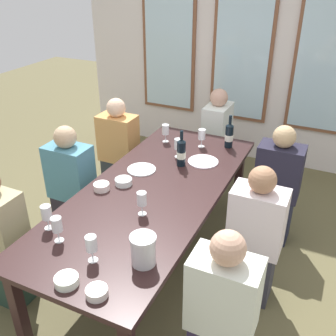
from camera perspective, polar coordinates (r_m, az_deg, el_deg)
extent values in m
plane|color=brown|center=(3.44, -2.02, -13.70)|extent=(12.00, 12.00, 0.00)
cube|color=silver|center=(4.85, 11.11, 17.77)|extent=(4.19, 0.06, 2.90)
cube|color=brown|center=(5.13, 0.13, 18.81)|extent=(0.72, 0.03, 1.88)
cube|color=silver|center=(5.12, 0.05, 18.79)|extent=(0.64, 0.01, 1.80)
cube|color=brown|center=(4.81, 10.96, 17.69)|extent=(0.72, 0.03, 1.88)
cube|color=silver|center=(4.80, 10.90, 17.67)|extent=(0.64, 0.01, 1.80)
cube|color=brown|center=(4.67, 22.67, 15.79)|extent=(0.72, 0.03, 1.88)
cube|color=silver|center=(4.65, 22.65, 15.76)|extent=(0.64, 0.01, 1.80)
cube|color=#2F1B1B|center=(3.00, -2.25, -3.45)|extent=(0.99, 2.38, 0.04)
cube|color=#2F1B1B|center=(2.77, -21.10, -18.86)|extent=(0.07, 0.07, 0.70)
cube|color=#2F1B1B|center=(4.19, -0.18, 0.62)|extent=(0.07, 0.07, 0.70)
cube|color=#2F1B1B|center=(3.96, 10.33, -1.68)|extent=(0.07, 0.07, 0.70)
cylinder|color=white|center=(3.40, 5.18, 0.96)|extent=(0.27, 0.27, 0.01)
cylinder|color=white|center=(3.26, -3.92, -0.21)|extent=(0.24, 0.24, 0.01)
cylinder|color=silver|center=(2.28, -3.64, -12.12)|extent=(0.14, 0.14, 0.17)
cylinder|color=silver|center=(2.22, -3.72, -10.25)|extent=(0.16, 0.16, 0.02)
cylinder|color=black|center=(3.28, 1.96, 2.12)|extent=(0.08, 0.07, 0.22)
cone|color=black|center=(3.23, 1.99, 4.05)|extent=(0.08, 0.07, 0.02)
cylinder|color=black|center=(3.21, 2.01, 4.86)|extent=(0.03, 0.03, 0.08)
cylinder|color=white|center=(3.29, 1.95, 1.95)|extent=(0.08, 0.08, 0.06)
cylinder|color=black|center=(3.66, 8.95, 4.60)|extent=(0.07, 0.08, 0.21)
cone|color=black|center=(3.62, 9.09, 6.31)|extent=(0.07, 0.08, 0.02)
cylinder|color=black|center=(3.60, 9.15, 7.04)|extent=(0.03, 0.03, 0.08)
cylinder|color=white|center=(3.67, 8.94, 4.45)|extent=(0.08, 0.08, 0.06)
cylinder|color=white|center=(2.26, -14.67, -15.70)|extent=(0.13, 0.13, 0.05)
cylinder|color=white|center=(2.17, -10.41, -17.50)|extent=(0.12, 0.12, 0.05)
cylinder|color=white|center=(3.01, -9.73, -2.72)|extent=(0.12, 0.12, 0.05)
cylinder|color=white|center=(3.06, -6.55, -2.00)|extent=(0.13, 0.13, 0.05)
cylinder|color=white|center=(2.57, -15.67, -10.20)|extent=(0.06, 0.06, 0.00)
cylinder|color=white|center=(2.55, -15.79, -9.50)|extent=(0.01, 0.01, 0.07)
cylinder|color=white|center=(2.50, -16.04, -7.96)|extent=(0.07, 0.07, 0.09)
cylinder|color=beige|center=(2.52, -15.94, -8.59)|extent=(0.06, 0.06, 0.02)
cylinder|color=white|center=(2.72, -3.80, -6.71)|extent=(0.06, 0.06, 0.00)
cylinder|color=white|center=(2.70, -3.82, -6.02)|extent=(0.01, 0.01, 0.07)
cylinder|color=white|center=(2.65, -3.88, -4.51)|extent=(0.07, 0.07, 0.09)
cylinder|color=white|center=(2.70, -17.07, -8.41)|extent=(0.06, 0.06, 0.00)
cylinder|color=white|center=(2.68, -17.18, -7.73)|extent=(0.01, 0.01, 0.07)
cylinder|color=white|center=(2.63, -17.45, -6.22)|extent=(0.07, 0.07, 0.09)
cylinder|color=maroon|center=(2.65, -17.34, -6.81)|extent=(0.06, 0.06, 0.03)
cylinder|color=white|center=(3.47, 1.47, 1.68)|extent=(0.06, 0.06, 0.00)
cylinder|color=white|center=(3.46, 1.47, 2.27)|extent=(0.01, 0.01, 0.07)
cylinder|color=white|center=(3.42, 1.49, 3.55)|extent=(0.07, 0.07, 0.09)
cylinder|color=#590C19|center=(3.44, 1.48, 3.00)|extent=(0.06, 0.06, 0.02)
cylinder|color=white|center=(3.68, 4.92, 3.18)|extent=(0.06, 0.06, 0.00)
cylinder|color=white|center=(3.66, 4.94, 3.74)|extent=(0.01, 0.01, 0.07)
cylinder|color=white|center=(3.63, 5.00, 4.96)|extent=(0.07, 0.07, 0.09)
cylinder|color=#590C19|center=(3.64, 4.97, 4.46)|extent=(0.06, 0.06, 0.02)
cylinder|color=white|center=(3.77, -0.36, 3.94)|extent=(0.06, 0.06, 0.00)
cylinder|color=white|center=(3.75, -0.37, 4.49)|extent=(0.01, 0.01, 0.07)
cylinder|color=white|center=(3.72, -0.37, 5.68)|extent=(0.07, 0.07, 0.09)
cylinder|color=white|center=(2.38, -10.93, -13.13)|extent=(0.06, 0.06, 0.00)
cylinder|color=white|center=(2.36, -11.02, -12.41)|extent=(0.01, 0.01, 0.07)
cylinder|color=white|center=(2.30, -11.22, -10.81)|extent=(0.07, 0.07, 0.09)
cylinder|color=#590C19|center=(2.32, -11.16, -11.31)|extent=(0.06, 0.06, 0.04)
cube|color=#28242F|center=(3.68, -13.37, -6.90)|extent=(0.32, 0.24, 0.45)
cube|color=teal|center=(3.44, -14.22, -0.55)|extent=(0.38, 0.24, 0.48)
sphere|color=tan|center=(3.30, -14.89, 4.41)|extent=(0.19, 0.19, 0.19)
cube|color=#34333C|center=(3.10, 12.01, -14.46)|extent=(0.32, 0.24, 0.45)
cube|color=silver|center=(2.81, 12.96, -7.46)|extent=(0.38, 0.24, 0.48)
sphere|color=#A57554|center=(2.64, 13.71, -1.71)|extent=(0.19, 0.19, 0.19)
cube|color=#21372C|center=(3.24, -22.31, -14.18)|extent=(0.32, 0.24, 0.45)
cube|color=silver|center=(2.24, 8.16, -17.94)|extent=(0.38, 0.24, 0.48)
sphere|color=tan|center=(2.02, 8.79, -11.54)|extent=(0.19, 0.19, 0.19)
cube|color=#2D3034|center=(4.21, -6.96, -1.42)|extent=(0.32, 0.24, 0.45)
cube|color=tan|center=(4.00, -7.35, 4.37)|extent=(0.38, 0.24, 0.48)
sphere|color=beige|center=(3.88, -7.64, 8.77)|extent=(0.19, 0.19, 0.19)
cube|color=#222436|center=(3.71, 15.05, -6.79)|extent=(0.32, 0.24, 0.45)
cube|color=#222031|center=(3.47, 16.00, -0.48)|extent=(0.38, 0.24, 0.48)
sphere|color=tan|center=(3.33, 16.73, 4.42)|extent=(0.19, 0.19, 0.19)
cube|color=#2D293B|center=(4.49, 6.87, 0.59)|extent=(0.24, 0.32, 0.45)
cube|color=white|center=(4.29, 7.23, 6.09)|extent=(0.24, 0.38, 0.48)
sphere|color=tan|center=(4.18, 7.50, 10.22)|extent=(0.19, 0.19, 0.19)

